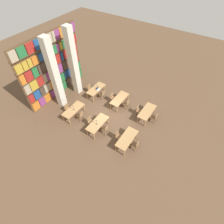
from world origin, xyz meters
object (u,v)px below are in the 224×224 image
reading_table_0 (127,139)px  chair_5 (91,121)px  chair_7 (113,98)px  chair_10 (102,94)px  reading_table_3 (119,99)px  desk_lamp_2 (97,86)px  laptop (98,89)px  desk_lamp_0 (96,121)px  chair_2 (154,118)px  chair_4 (105,129)px  reading_table_4 (73,110)px  chair_3 (139,110)px  reading_table_5 (96,89)px  reading_table_2 (98,124)px  chair_6 (127,104)px  chair_11 (90,89)px  pillar_center (73,63)px  chair_8 (81,115)px  chair_9 (68,108)px  pillar_left (55,76)px  chair_1 (118,136)px  desk_lamp_1 (73,107)px  reading_table_1 (147,112)px  chair_0 (136,145)px

reading_table_0 → chair_5: 3.20m
reading_table_0 → chair_7: 4.53m
chair_5 → chair_10: 3.25m
reading_table_3 → desk_lamp_2: (0.06, 2.38, 0.35)m
laptop → chair_5: bearing=-153.2°
desk_lamp_0 → chair_7: bearing=12.9°
laptop → chair_2: bearing=-90.2°
reading_table_0 → chair_10: bearing=54.6°
chair_4 → reading_table_4: (0.03, 3.13, 0.21)m
chair_3 → reading_table_5: 4.33m
reading_table_2 → chair_7: (3.20, 0.74, -0.21)m
reading_table_5 → chair_6: bearing=-88.3°
desk_lamp_0 → chair_7: desk_lamp_0 is taller
desk_lamp_0 → chair_7: (3.32, 0.76, -0.62)m
reading_table_4 → chair_11: bearing=13.5°
pillar_center → chair_8: size_ratio=6.88×
chair_3 → reading_table_3: bearing=-92.6°
reading_table_0 → chair_2: size_ratio=2.22×
chair_3 → chair_7: (0.11, 2.59, 0.00)m
reading_table_2 → reading_table_3: same height
chair_4 → chair_5: 1.39m
pillar_center → chair_9: 3.75m
desk_lamp_2 → laptop: 0.31m
pillar_left → reading_table_0: bearing=-94.1°
chair_3 → reading_table_4: bearing=-54.7°
laptop → desk_lamp_2: bearing=52.5°
pillar_left → chair_3: size_ratio=6.88×
chair_1 → chair_3: size_ratio=1.00×
pillar_left → chair_11: 3.75m
chair_4 → pillar_left: bearing=84.1°
pillar_left → desk_lamp_1: bearing=-104.2°
reading_table_0 → reading_table_1: (3.08, -0.05, 0.00)m
chair_11 → chair_0: bearing=64.5°
reading_table_1 → desk_lamp_2: (0.11, 4.97, 0.35)m
chair_10 → chair_11: size_ratio=1.00×
reading_table_0 → reading_table_5: 5.84m
reading_table_1 → reading_table_5: size_ratio=1.00×
desk_lamp_0 → desk_lamp_1: 2.43m
pillar_left → desk_lamp_0: pillar_left is taller
desk_lamp_1 → reading_table_5: bearing=1.4°
reading_table_4 → desk_lamp_1: 0.40m
chair_2 → chair_7: (0.11, 3.98, 0.00)m
chair_1 → reading_table_4: (-0.00, 4.24, 0.21)m
reading_table_0 → reading_table_3: same height
reading_table_3 → chair_0: bearing=-133.9°
laptop → reading_table_2: bearing=-144.0°
chair_1 → chair_10: bearing=-130.3°
pillar_left → chair_4: pillar_left is taller
chair_7 → desk_lamp_0: bearing=12.9°
chair_1 → desk_lamp_2: bearing=-127.0°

